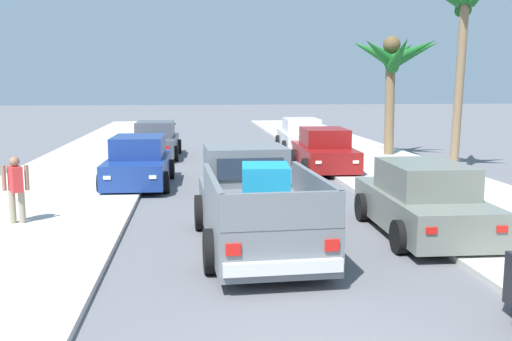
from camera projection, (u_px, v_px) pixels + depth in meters
The scene contains 13 objects.
sidewalk_left at pixel (56, 192), 16.38m from camera, with size 4.87×60.00×0.12m, color beige.
sidewalk_right at pixel (425, 185), 17.52m from camera, with size 4.87×60.00×0.12m, color beige.
curb_left at pixel (93, 192), 16.49m from camera, with size 0.16×60.00×0.10m, color silver.
curb_right at pixel (392, 186), 17.41m from camera, with size 0.16×60.00×0.10m, color silver.
pickup_truck at pixel (255, 205), 11.19m from camera, with size 2.40×5.30×1.80m.
car_left_near at pixel (156, 141), 24.46m from camera, with size 2.09×4.29×1.54m.
car_left_mid at pixel (301, 136), 26.70m from camera, with size 2.12×4.30×1.54m.
car_right_mid at pixel (139, 163), 17.72m from camera, with size 2.09×4.29×1.54m.
car_left_far at pixel (422, 201), 11.94m from camera, with size 2.09×4.29×1.54m.
car_right_far at pixel (324, 151), 20.72m from camera, with size 2.11×4.30×1.54m.
palm_tree_left_fore at pixel (461, 0), 19.23m from camera, with size 3.65×3.39×7.07m.
palm_tree_right_fore at pixel (395, 59), 24.06m from camera, with size 3.84×3.69×5.13m.
pedestrian at pixel (16, 187), 12.44m from camera, with size 0.57×0.44×1.59m.
Camera 1 is at (-1.48, -4.61, 3.16)m, focal length 40.22 mm.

